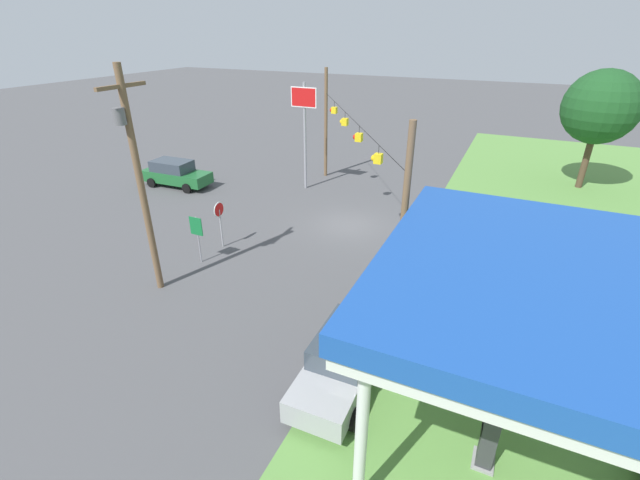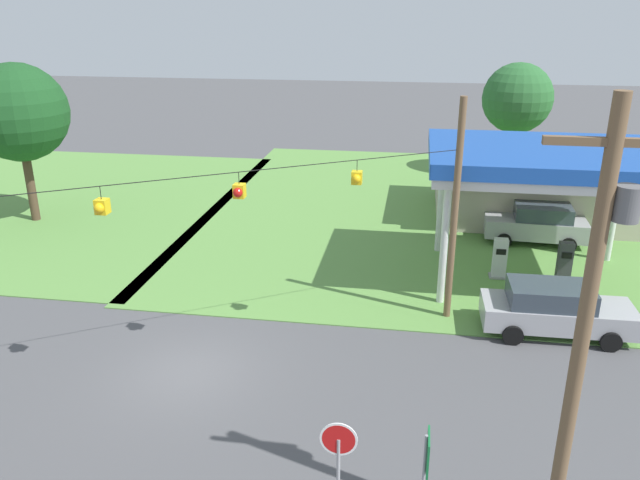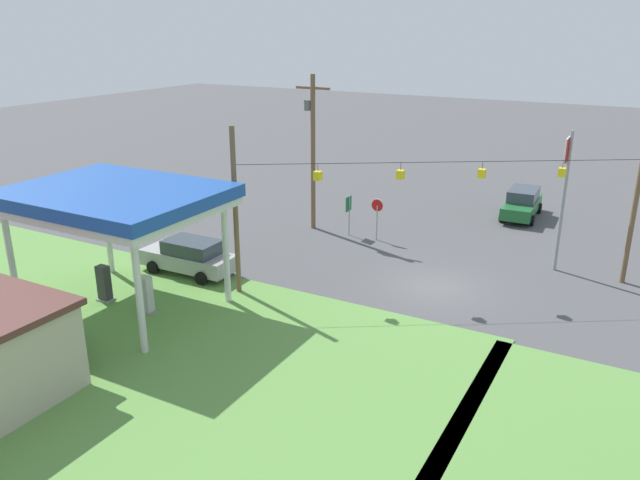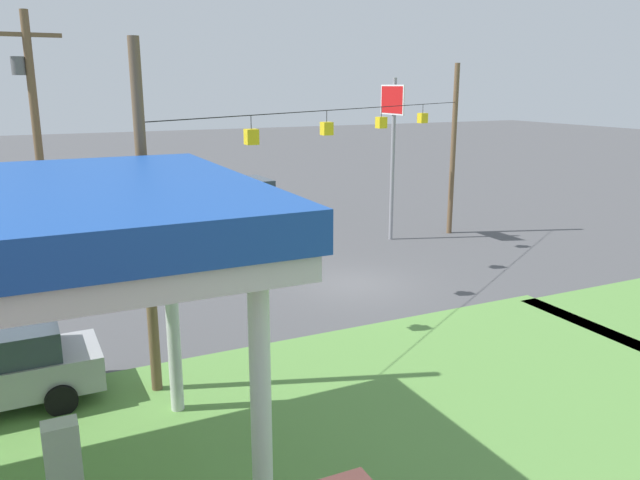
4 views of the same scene
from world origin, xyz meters
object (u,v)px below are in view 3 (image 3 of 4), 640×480
at_px(car_at_pumps_rear, 22,323).
at_px(stop_sign_overhead, 566,174).
at_px(fuel_pump_far, 104,284).
at_px(utility_pole_main, 312,145).
at_px(gas_station_canopy, 115,200).
at_px(car_on_crossroad, 522,203).
at_px(stop_sign_roadside, 377,210).
at_px(route_sign, 349,208).
at_px(fuel_pump_near, 146,296).
at_px(car_at_pumps_front, 190,256).

relative_size(car_at_pumps_rear, stop_sign_overhead, 0.65).
height_order(fuel_pump_far, utility_pole_main, utility_pole_main).
distance_m(gas_station_canopy, utility_pole_main, 14.12).
relative_size(fuel_pump_far, car_at_pumps_rear, 0.37).
height_order(car_at_pumps_rear, car_on_crossroad, car_at_pumps_rear).
height_order(stop_sign_roadside, route_sign, stop_sign_roadside).
bearing_deg(utility_pole_main, fuel_pump_far, 78.06).
bearing_deg(fuel_pump_near, car_at_pumps_front, -73.53).
height_order(car_on_crossroad, utility_pole_main, utility_pole_main).
height_order(gas_station_canopy, fuel_pump_near, gas_station_canopy).
bearing_deg(stop_sign_roadside, car_at_pumps_rear, -110.93).
bearing_deg(stop_sign_overhead, route_sign, 0.59).
xyz_separation_m(car_at_pumps_front, stop_sign_roadside, (-6.17, -9.33, 0.89)).
relative_size(fuel_pump_near, car_on_crossroad, 0.34).
xyz_separation_m(fuel_pump_far, route_sign, (-5.55, -13.81, 0.89)).
xyz_separation_m(gas_station_canopy, route_sign, (-4.28, -13.81, -3.25)).
xyz_separation_m(car_on_crossroad, stop_sign_overhead, (-3.47, 8.70, 4.09)).
height_order(car_at_pumps_front, car_at_pumps_rear, car_at_pumps_rear).
distance_m(gas_station_canopy, fuel_pump_far, 4.33).
relative_size(car_on_crossroad, route_sign, 2.11).
distance_m(route_sign, utility_pole_main, 4.35).
bearing_deg(fuel_pump_far, stop_sign_roadside, -118.06).
xyz_separation_m(fuel_pump_far, car_at_pumps_front, (-1.20, -4.50, 0.11)).
xyz_separation_m(fuel_pump_near, car_at_pumps_front, (1.33, -4.50, 0.11)).
height_order(fuel_pump_near, stop_sign_roadside, stop_sign_roadside).
bearing_deg(car_on_crossroad, fuel_pump_near, -28.59).
height_order(gas_station_canopy, stop_sign_roadside, gas_station_canopy).
bearing_deg(stop_sign_roadside, fuel_pump_near, -109.28).
height_order(car_at_pumps_rear, utility_pole_main, utility_pole_main).
relative_size(car_at_pumps_rear, stop_sign_roadside, 1.87).
xyz_separation_m(fuel_pump_near, utility_pole_main, (-0.43, -14.02, 4.39)).
bearing_deg(car_at_pumps_front, fuel_pump_near, 105.65).
bearing_deg(fuel_pump_near, gas_station_canopy, 0.07).
bearing_deg(fuel_pump_far, gas_station_canopy, 179.93).
bearing_deg(stop_sign_roadside, car_at_pumps_front, -123.47).
distance_m(car_at_pumps_front, utility_pole_main, 10.58).
height_order(car_at_pumps_rear, route_sign, route_sign).
relative_size(car_at_pumps_rear, car_on_crossroad, 0.92).
relative_size(car_at_pumps_rear, route_sign, 1.95).
relative_size(fuel_pump_far, car_on_crossroad, 0.34).
distance_m(stop_sign_roadside, stop_sign_overhead, 10.44).
relative_size(car_at_pumps_front, stop_sign_overhead, 0.69).
bearing_deg(fuel_pump_far, car_at_pumps_front, -104.98).
relative_size(gas_station_canopy, fuel_pump_far, 5.10).
xyz_separation_m(fuel_pump_near, fuel_pump_far, (2.53, 0.00, 0.00)).
bearing_deg(stop_sign_overhead, fuel_pump_far, 38.85).
bearing_deg(route_sign, gas_station_canopy, 72.77).
bearing_deg(car_at_pumps_rear, fuel_pump_far, 97.39).
relative_size(gas_station_canopy, car_at_pumps_front, 1.75).
xyz_separation_m(car_at_pumps_rear, route_sign, (-5.19, -18.30, 0.75)).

